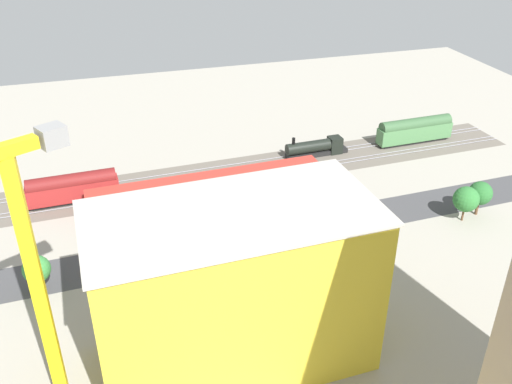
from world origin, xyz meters
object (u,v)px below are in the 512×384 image
object	(u,v)px
parked_car_1	(324,210)
street_tree_1	(36,269)
street_tree_2	(286,218)
parked_car_3	(245,222)
tower_crane	(18,277)
street_tree_0	(466,199)
street_tree_3	(480,193)
passenger_coach	(415,130)
platform_canopy_near	(207,177)
traffic_light	(170,211)
parked_car_4	(205,231)
freight_coach_far	(73,188)
construction_building	(234,290)
parked_car_0	(366,205)
parked_car_2	(286,217)
box_truck_0	(245,279)
locomotive	(317,148)
street_tree_4	(340,210)

from	to	relation	value
parked_car_1	street_tree_1	bearing A→B (deg)	9.82
street_tree_1	street_tree_2	bearing A→B (deg)	-179.92
parked_car_3	tower_crane	size ratio (longest dim) A/B	0.12
street_tree_0	street_tree_3	size ratio (longest dim) A/B	1.01
passenger_coach	street_tree_3	size ratio (longest dim) A/B	2.80
platform_canopy_near	traffic_light	size ratio (longest dim) A/B	6.43
parked_car_4	tower_crane	bearing A→B (deg)	52.05
freight_coach_far	traffic_light	distance (m)	23.21
construction_building	tower_crane	distance (m)	24.57
parked_car_1	street_tree_3	xyz separation A→B (m)	(-26.91, 8.19, 3.67)
tower_crane	street_tree_2	world-z (taller)	tower_crane
passenger_coach	street_tree_2	size ratio (longest dim) A/B	1.99
parked_car_0	street_tree_1	bearing A→B (deg)	7.78
construction_building	tower_crane	size ratio (longest dim) A/B	0.96
street_tree_1	street_tree_3	distance (m)	76.15
parked_car_0	street_tree_3	size ratio (longest dim) A/B	0.71
parked_car_1	parked_car_3	xyz separation A→B (m)	(14.98, -0.34, 0.07)
parked_car_2	street_tree_1	bearing A→B (deg)	11.20
street_tree_1	box_truck_0	bearing A→B (deg)	164.92
locomotive	street_tree_2	size ratio (longest dim) A/B	1.56
platform_canopy_near	parked_car_4	world-z (taller)	platform_canopy_near
parked_car_2	street_tree_2	bearing A→B (deg)	70.49
street_tree_1	street_tree_3	world-z (taller)	street_tree_3
street_tree_1	passenger_coach	bearing A→B (deg)	-158.49
street_tree_2	street_tree_4	size ratio (longest dim) A/B	1.16
passenger_coach	tower_crane	world-z (taller)	tower_crane
parked_car_4	construction_building	distance (m)	30.73
parked_car_4	box_truck_0	bearing A→B (deg)	99.66
street_tree_4	street_tree_1	bearing A→B (deg)	0.88
locomotive	passenger_coach	bearing A→B (deg)	179.99
platform_canopy_near	parked_car_2	size ratio (longest dim) A/B	10.67
street_tree_0	street_tree_2	bearing A→B (deg)	-1.36
parked_car_2	traffic_light	bearing A→B (deg)	-4.32
platform_canopy_near	box_truck_0	world-z (taller)	platform_canopy_near
parked_car_4	traffic_light	size ratio (longest dim) A/B	0.63
freight_coach_far	parked_car_4	size ratio (longest dim) A/B	3.80
tower_crane	street_tree_4	distance (m)	54.52
platform_canopy_near	parked_car_0	distance (m)	30.70
parked_car_3	street_tree_4	distance (m)	17.08
locomotive	street_tree_0	distance (m)	36.30
parked_car_1	parked_car_3	distance (m)	14.98
tower_crane	street_tree_0	xyz separation A→B (m)	(-70.42, -22.85, -15.54)
passenger_coach	parked_car_2	xyz separation A→B (m)	(40.15, 24.01, -2.40)
box_truck_0	street_tree_1	bearing A→B (deg)	-15.08
passenger_coach	traffic_light	world-z (taller)	traffic_light
platform_canopy_near	street_tree_1	world-z (taller)	street_tree_1
locomotive	parked_car_0	bearing A→B (deg)	90.00
street_tree_1	parked_car_4	bearing A→B (deg)	-163.07
parked_car_4	street_tree_3	size ratio (longest dim) A/B	0.68
parked_car_4	tower_crane	world-z (taller)	tower_crane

